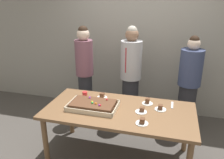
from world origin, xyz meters
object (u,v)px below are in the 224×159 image
plated_slice_far_right (147,102)px  drink_cup_nearest (85,95)px  party_table (119,115)px  plated_slice_near_left (142,122)px  cake_server_utensil (172,105)px  person_striped_tie_right (189,84)px  plated_slice_near_right (142,111)px  plated_slice_far_left (160,108)px  plated_slice_center_front (102,96)px  person_serving_front (131,75)px  person_green_shirt_behind (85,72)px  sheet_cake (93,105)px

plated_slice_far_right → drink_cup_nearest: bearing=-176.3°
party_table → plated_slice_near_left: 0.45m
cake_server_utensil → person_striped_tie_right: person_striped_tie_right is taller
plated_slice_near_right → plated_slice_far_left: plated_slice_far_left is taller
plated_slice_near_right → plated_slice_far_right: size_ratio=1.00×
plated_slice_center_front → party_table: bearing=-40.5°
plated_slice_near_left → person_striped_tie_right: person_striped_tie_right is taller
plated_slice_center_front → person_striped_tie_right: (1.23, 0.74, 0.04)m
person_serving_front → person_green_shirt_behind: bearing=-65.9°
plated_slice_far_right → person_striped_tie_right: (0.57, 0.75, 0.04)m
plated_slice_center_front → person_green_shirt_behind: person_green_shirt_behind is taller
cake_server_utensil → person_green_shirt_behind: person_green_shirt_behind is taller
plated_slice_far_left → cake_server_utensil: plated_slice_far_left is taller
plated_slice_center_front → drink_cup_nearest: bearing=-163.7°
cake_server_utensil → person_green_shirt_behind: (-1.50, 0.59, 0.14)m
plated_slice_near_right → sheet_cake: bearing=-175.1°
drink_cup_nearest → person_serving_front: 0.95m
plated_slice_near_left → drink_cup_nearest: (-0.90, 0.48, 0.03)m
plated_slice_center_front → person_serving_front: bearing=68.8°
plated_slice_near_right → plated_slice_center_front: (-0.61, 0.27, 0.01)m
person_serving_front → plated_slice_near_right: bearing=34.8°
party_table → plated_slice_near_right: (0.29, 0.01, 0.10)m
drink_cup_nearest → person_green_shirt_behind: bearing=111.6°
drink_cup_nearest → person_striped_tie_right: size_ratio=0.06×
person_green_shirt_behind → plated_slice_center_front: bearing=12.2°
person_striped_tie_right → plated_slice_near_right: bearing=18.4°
plated_slice_near_right → cake_server_utensil: 0.48m
plated_slice_far_left → plated_slice_center_front: 0.85m
plated_slice_far_right → person_green_shirt_behind: size_ratio=0.09×
sheet_cake → drink_cup_nearest: bearing=130.4°
plated_slice_near_left → cake_server_utensil: 0.66m
plated_slice_near_right → plated_slice_far_left: 0.26m
plated_slice_near_left → plated_slice_far_left: bearing=66.0°
plated_slice_center_front → person_striped_tie_right: 1.43m
plated_slice_near_left → plated_slice_near_right: 0.28m
person_striped_tie_right → drink_cup_nearest: bearing=-11.4°
plated_slice_center_front → plated_slice_near_right: bearing=-23.5°
plated_slice_near_right → plated_slice_far_left: (0.23, 0.12, 0.00)m
plated_slice_far_right → plated_slice_near_left: bearing=-89.4°
plated_slice_near_left → plated_slice_far_left: plated_slice_near_left is taller
plated_slice_near_left → drink_cup_nearest: bearing=152.0°
plated_slice_near_right → person_green_shirt_behind: 1.43m
cake_server_utensil → person_serving_front: (-0.71, 0.69, 0.13)m
plated_slice_near_right → plated_slice_center_front: bearing=156.5°
plated_slice_center_front → drink_cup_nearest: (-0.24, -0.07, 0.03)m
plated_slice_near_right → person_serving_front: (-0.33, 0.99, 0.12)m
plated_slice_near_left → plated_slice_far_right: (-0.01, 0.54, 0.00)m
plated_slice_far_left → plated_slice_center_front: size_ratio=1.00×
plated_slice_far_left → person_green_shirt_behind: bearing=150.7°
person_serving_front → person_green_shirt_behind: (-0.79, -0.11, 0.01)m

